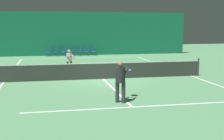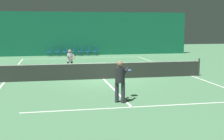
{
  "view_description": "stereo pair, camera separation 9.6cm",
  "coord_description": "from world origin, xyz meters",
  "px_view_note": "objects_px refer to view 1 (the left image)",
  "views": [
    {
      "loc": [
        -3.07,
        -17.54,
        3.09
      ],
      "look_at": [
        -0.11,
        -3.12,
        0.97
      ],
      "focal_mm": 50.0,
      "sensor_mm": 36.0,
      "label": 1
    },
    {
      "loc": [
        -2.97,
        -17.55,
        3.09
      ],
      "look_at": [
        -0.11,
        -3.12,
        0.97
      ],
      "focal_mm": 50.0,
      "sensor_mm": 36.0,
      "label": 2
    }
  ],
  "objects_px": {
    "courtside_chair_5": "(87,51)",
    "courtside_chair_3": "(72,51)",
    "courtside_chair_2": "(64,51)",
    "player_near": "(121,78)",
    "tennis_net": "(103,70)",
    "courtside_chair_0": "(49,51)",
    "courtside_chair_1": "(57,51)",
    "courtside_chair_4": "(80,51)",
    "courtside_chair_6": "(94,51)",
    "player_far": "(69,59)"
  },
  "relations": [
    {
      "from": "courtside_chair_5",
      "to": "courtside_chair_3",
      "type": "bearing_deg",
      "value": -90.0
    },
    {
      "from": "courtside_chair_2",
      "to": "player_near",
      "type": "bearing_deg",
      "value": 3.58
    },
    {
      "from": "tennis_net",
      "to": "courtside_chair_0",
      "type": "distance_m",
      "value": 14.44
    },
    {
      "from": "courtside_chair_1",
      "to": "courtside_chair_5",
      "type": "relative_size",
      "value": 1.0
    },
    {
      "from": "player_near",
      "to": "courtside_chair_4",
      "type": "xyz_separation_m",
      "value": [
        0.3,
        19.7,
        -0.5
      ]
    },
    {
      "from": "courtside_chair_4",
      "to": "courtside_chair_5",
      "type": "bearing_deg",
      "value": 90.0
    },
    {
      "from": "tennis_net",
      "to": "courtside_chair_2",
      "type": "bearing_deg",
      "value": 96.04
    },
    {
      "from": "tennis_net",
      "to": "courtside_chair_3",
      "type": "bearing_deg",
      "value": 92.95
    },
    {
      "from": "courtside_chair_3",
      "to": "courtside_chair_4",
      "type": "distance_m",
      "value": 0.77
    },
    {
      "from": "courtside_chair_2",
      "to": "courtside_chair_6",
      "type": "bearing_deg",
      "value": 90.0
    },
    {
      "from": "player_far",
      "to": "courtside_chair_6",
      "type": "height_order",
      "value": "player_far"
    },
    {
      "from": "courtside_chair_6",
      "to": "courtside_chair_2",
      "type": "bearing_deg",
      "value": -90.0
    },
    {
      "from": "player_near",
      "to": "courtside_chair_6",
      "type": "bearing_deg",
      "value": 26.95
    },
    {
      "from": "courtside_chair_0",
      "to": "courtside_chair_2",
      "type": "bearing_deg",
      "value": 90.0
    },
    {
      "from": "player_near",
      "to": "player_far",
      "type": "relative_size",
      "value": 1.11
    },
    {
      "from": "player_near",
      "to": "courtside_chair_5",
      "type": "distance_m",
      "value": 19.74
    },
    {
      "from": "player_near",
      "to": "courtside_chair_5",
      "type": "height_order",
      "value": "player_near"
    },
    {
      "from": "courtside_chair_4",
      "to": "tennis_net",
      "type": "bearing_deg",
      "value": -0.17
    },
    {
      "from": "courtside_chair_0",
      "to": "courtside_chair_3",
      "type": "xyz_separation_m",
      "value": [
        2.3,
        0.0,
        0.0
      ]
    },
    {
      "from": "courtside_chair_6",
      "to": "courtside_chair_3",
      "type": "bearing_deg",
      "value": -90.0
    },
    {
      "from": "courtside_chair_1",
      "to": "courtside_chair_2",
      "type": "bearing_deg",
      "value": 90.0
    },
    {
      "from": "player_near",
      "to": "courtside_chair_0",
      "type": "height_order",
      "value": "player_near"
    },
    {
      "from": "courtside_chair_4",
      "to": "courtside_chair_0",
      "type": "bearing_deg",
      "value": -90.0
    },
    {
      "from": "courtside_chair_3",
      "to": "courtside_chair_4",
      "type": "xyz_separation_m",
      "value": [
        0.77,
        0.0,
        0.0
      ]
    },
    {
      "from": "player_far",
      "to": "courtside_chair_6",
      "type": "distance_m",
      "value": 11.9
    },
    {
      "from": "player_far",
      "to": "courtside_chair_0",
      "type": "xyz_separation_m",
      "value": [
        -1.28,
        11.42,
        -0.4
      ]
    },
    {
      "from": "player_near",
      "to": "courtside_chair_0",
      "type": "distance_m",
      "value": 19.9
    },
    {
      "from": "courtside_chair_1",
      "to": "courtside_chair_4",
      "type": "xyz_separation_m",
      "value": [
        2.3,
        0.0,
        0.0
      ]
    },
    {
      "from": "tennis_net",
      "to": "courtside_chair_0",
      "type": "height_order",
      "value": "tennis_net"
    },
    {
      "from": "courtside_chair_4",
      "to": "courtside_chair_2",
      "type": "bearing_deg",
      "value": -90.0
    },
    {
      "from": "courtside_chair_5",
      "to": "courtside_chair_1",
      "type": "bearing_deg",
      "value": -90.0
    },
    {
      "from": "courtside_chair_3",
      "to": "courtside_chair_5",
      "type": "xyz_separation_m",
      "value": [
        1.54,
        0.0,
        0.0
      ]
    },
    {
      "from": "courtside_chair_1",
      "to": "courtside_chair_4",
      "type": "height_order",
      "value": "same"
    },
    {
      "from": "tennis_net",
      "to": "courtside_chair_3",
      "type": "xyz_separation_m",
      "value": [
        -0.73,
        14.12,
        -0.03
      ]
    },
    {
      "from": "player_far",
      "to": "courtside_chair_3",
      "type": "distance_m",
      "value": 11.47
    },
    {
      "from": "courtside_chair_5",
      "to": "courtside_chair_6",
      "type": "height_order",
      "value": "same"
    },
    {
      "from": "courtside_chair_1",
      "to": "courtside_chair_6",
      "type": "relative_size",
      "value": 1.0
    },
    {
      "from": "tennis_net",
      "to": "courtside_chair_5",
      "type": "xyz_separation_m",
      "value": [
        0.81,
        14.12,
        -0.03
      ]
    },
    {
      "from": "courtside_chair_3",
      "to": "courtside_chair_6",
      "type": "relative_size",
      "value": 1.0
    },
    {
      "from": "player_far",
      "to": "courtside_chair_4",
      "type": "xyz_separation_m",
      "value": [
        1.79,
        11.42,
        -0.4
      ]
    },
    {
      "from": "courtside_chair_0",
      "to": "courtside_chair_5",
      "type": "height_order",
      "value": "same"
    },
    {
      "from": "courtside_chair_0",
      "to": "courtside_chair_4",
      "type": "distance_m",
      "value": 3.07
    },
    {
      "from": "player_far",
      "to": "courtside_chair_2",
      "type": "relative_size",
      "value": 1.81
    },
    {
      "from": "tennis_net",
      "to": "courtside_chair_3",
      "type": "distance_m",
      "value": 14.13
    },
    {
      "from": "tennis_net",
      "to": "player_near",
      "type": "relative_size",
      "value": 7.1
    },
    {
      "from": "player_near",
      "to": "courtside_chair_3",
      "type": "relative_size",
      "value": 2.01
    },
    {
      "from": "player_far",
      "to": "courtside_chair_5",
      "type": "relative_size",
      "value": 1.81
    },
    {
      "from": "courtside_chair_0",
      "to": "courtside_chair_4",
      "type": "height_order",
      "value": "same"
    },
    {
      "from": "courtside_chair_4",
      "to": "courtside_chair_6",
      "type": "relative_size",
      "value": 1.0
    },
    {
      "from": "player_far",
      "to": "courtside_chair_1",
      "type": "distance_m",
      "value": 11.44
    }
  ]
}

